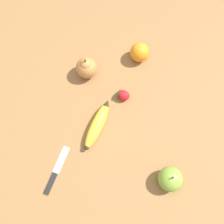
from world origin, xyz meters
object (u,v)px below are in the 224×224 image
Objects in this scene: strawberry at (122,95)px; paring_knife at (56,172)px; pear at (86,67)px; orange at (140,52)px; banana at (97,124)px; apple at (170,179)px.

paring_knife is at bearing 70.77° from strawberry.
strawberry is (-0.09, 0.13, -0.02)m from pear.
banana is at bearing 40.38° from orange.
banana is 0.14m from strawberry.
paring_knife is (0.33, -0.15, -0.03)m from apple.
orange is 0.51m from paring_knife.
pear is at bearing -1.51° from orange.
orange is at bearing 178.49° from pear.
pear reaches higher than paring_knife.
orange is at bearing -5.61° from banana.
paring_knife is at bearing 162.66° from banana.
apple reaches higher than orange.
orange reaches higher than banana.
pear is 1.58× the size of strawberry.
apple is (0.09, 0.45, -0.00)m from orange.
banana is at bearing -59.07° from apple.
orange reaches higher than paring_knife.
pear reaches higher than strawberry.
apple is at bearing 16.67° from paring_knife.
pear reaches higher than orange.
apple is (-0.15, 0.25, 0.01)m from banana.
pear is at bearing -75.68° from apple.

